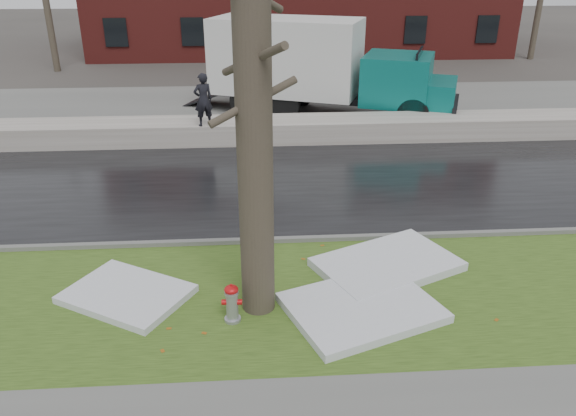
{
  "coord_description": "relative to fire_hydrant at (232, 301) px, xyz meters",
  "views": [
    {
      "loc": [
        -1.32,
        -10.29,
        6.07
      ],
      "look_at": [
        -0.58,
        0.74,
        1.0
      ],
      "focal_mm": 35.0,
      "sensor_mm": 36.0,
      "label": 1
    }
  ],
  "objects": [
    {
      "name": "verge",
      "position": [
        1.75,
        0.68,
        -0.42
      ],
      "size": [
        60.0,
        4.5,
        0.04
      ],
      "primitive_type": "cube",
      "color": "#2C4416",
      "rests_on": "ground"
    },
    {
      "name": "ground",
      "position": [
        1.75,
        1.93,
        -0.44
      ],
      "size": [
        120.0,
        120.0,
        0.0
      ],
      "primitive_type": "plane",
      "color": "#47423D",
      "rests_on": "ground"
    },
    {
      "name": "bg_tree_center",
      "position": [
        -4.25,
        27.93,
        2.89
      ],
      "size": [
        1.4,
        1.62,
        6.5
      ],
      "color": "brown",
      "rests_on": "ground"
    },
    {
      "name": "tree",
      "position": [
        0.47,
        0.4,
        3.39
      ],
      "size": [
        1.47,
        1.68,
        7.52
      ],
      "rotation": [
        0.0,
        0.0,
        0.09
      ],
      "color": "brown",
      "rests_on": "verge"
    },
    {
      "name": "snowbank",
      "position": [
        1.75,
        10.63,
        -0.07
      ],
      "size": [
        60.0,
        1.6,
        0.75
      ],
      "primitive_type": "cube",
      "color": "#B3ACA3",
      "rests_on": "ground"
    },
    {
      "name": "snow_patch_side",
      "position": [
        3.17,
        1.61,
        -0.31
      ],
      "size": [
        3.3,
        2.82,
        0.18
      ],
      "primitive_type": "cube",
      "rotation": [
        0.0,
        0.0,
        0.44
      ],
      "color": "silver",
      "rests_on": "verge"
    },
    {
      "name": "curb",
      "position": [
        1.75,
        2.93,
        -0.37
      ],
      "size": [
        60.0,
        0.15,
        0.14
      ],
      "primitive_type": "cube",
      "color": "slate",
      "rests_on": "ground"
    },
    {
      "name": "parking_lot",
      "position": [
        1.75,
        14.93,
        -0.43
      ],
      "size": [
        60.0,
        9.0,
        0.03
      ],
      "primitive_type": "cube",
      "color": "slate",
      "rests_on": "ground"
    },
    {
      "name": "bg_tree_right",
      "position": [
        17.75,
        25.93,
        2.89
      ],
      "size": [
        1.4,
        1.62,
        6.5
      ],
      "color": "brown",
      "rests_on": "ground"
    },
    {
      "name": "road",
      "position": [
        1.75,
        6.43,
        -0.43
      ],
      "size": [
        60.0,
        7.0,
        0.03
      ],
      "primitive_type": "cube",
      "color": "black",
      "rests_on": "ground"
    },
    {
      "name": "snow_patch_near",
      "position": [
        2.36,
        0.12,
        -0.32
      ],
      "size": [
        3.15,
        2.8,
        0.16
      ],
      "primitive_type": "cube",
      "rotation": [
        0.0,
        0.0,
        0.37
      ],
      "color": "silver",
      "rests_on": "verge"
    },
    {
      "name": "box_truck",
      "position": [
        2.99,
        14.05,
        1.52
      ],
      "size": [
        11.03,
        5.81,
        3.72
      ],
      "rotation": [
        0.0,
        0.0,
        -0.37
      ],
      "color": "black",
      "rests_on": "ground"
    },
    {
      "name": "worker",
      "position": [
        -1.13,
        10.03,
        1.18
      ],
      "size": [
        0.75,
        0.64,
        1.75
      ],
      "primitive_type": "imported",
      "rotation": [
        0.0,
        0.0,
        3.54
      ],
      "color": "black",
      "rests_on": "snowbank"
    },
    {
      "name": "fire_hydrant",
      "position": [
        0.0,
        0.0,
        0.0
      ],
      "size": [
        0.37,
        0.31,
        0.75
      ],
      "rotation": [
        0.0,
        0.0,
        -0.05
      ],
      "color": "#9A9CA2",
      "rests_on": "verge"
    },
    {
      "name": "snow_patch_far",
      "position": [
        -2.04,
        0.87,
        -0.33
      ],
      "size": [
        2.71,
        2.49,
        0.14
      ],
      "primitive_type": "cube",
      "rotation": [
        0.0,
        0.0,
        -0.53
      ],
      "color": "silver",
      "rests_on": "verge"
    },
    {
      "name": "bg_tree_left",
      "position": [
        -10.25,
        23.93,
        2.89
      ],
      "size": [
        1.4,
        1.62,
        6.5
      ],
      "color": "brown",
      "rests_on": "ground"
    }
  ]
}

